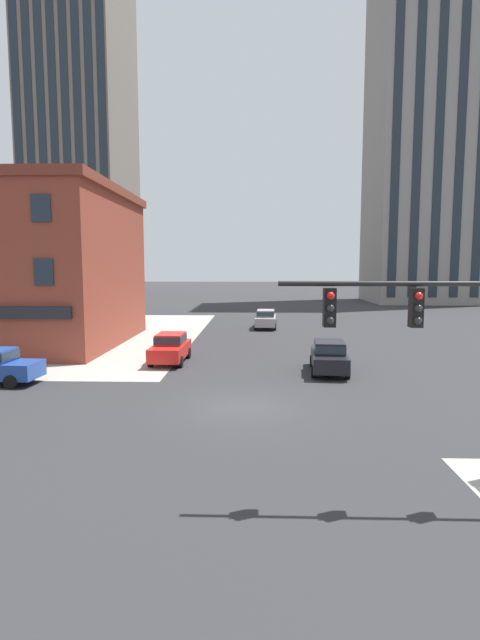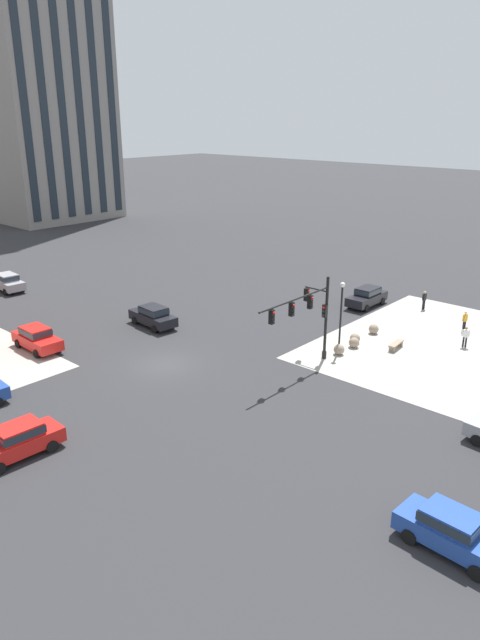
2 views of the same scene
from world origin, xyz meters
The scene contains 7 objects.
ground_plane centered at (0.00, 0.00, 0.00)m, with size 320.00×320.00×0.00m, color #2D2D30.
sidewalk_far_corner centered at (-20.00, 20.00, 0.00)m, with size 32.00×32.00×0.02m, color #A8A399.
car_main_southbound_far centered at (-4.31, 8.85, 0.92)m, with size 1.97×4.44×1.68m.
car_cross_eastbound centered at (4.47, 6.37, 0.92)m, with size 2.17×4.53×1.68m.
car_parked_curb centered at (1.55, 24.54, 0.92)m, with size 2.07×4.49×1.68m.
residential_tower_skyline_right centered at (27.35, 58.42, 30.47)m, with size 17.91×15.06×60.89m.
residential_tower_skyline_left centered at (-28.38, 64.17, 37.05)m, with size 14.84×19.32×74.06m.
Camera 1 is at (0.59, -18.63, 5.53)m, focal length 27.13 mm.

